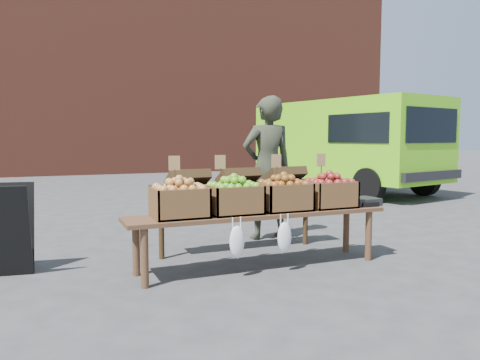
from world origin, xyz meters
name	(u,v)px	position (x,y,z in m)	size (l,w,h in m)	color
ground	(270,266)	(0.00, 0.00, 0.00)	(80.00, 80.00, 0.00)	#3E3E41
brick_building	(97,42)	(0.00, 15.00, 5.00)	(24.00, 4.00, 10.00)	brown
delivery_van	(346,147)	(4.63, 5.18, 1.08)	(2.21, 4.83, 2.16)	#6CD915
vendor	(267,168)	(0.57, 1.22, 0.92)	(0.67, 0.44, 1.84)	#2F3426
back_table	(238,207)	(-0.05, 0.72, 0.52)	(2.10, 0.44, 1.04)	#322211
display_bench	(259,240)	(-0.12, 0.00, 0.28)	(2.70, 0.56, 0.57)	#4E321F
crate_golden_apples	(180,202)	(-0.94, 0.00, 0.71)	(0.50, 0.40, 0.28)	#B08E33
crate_russet_pears	(234,199)	(-0.39, 0.00, 0.71)	(0.50, 0.40, 0.28)	#489D1A
crate_red_apples	(284,197)	(0.16, 0.00, 0.71)	(0.50, 0.40, 0.28)	#965D22
crate_green_apples	(329,194)	(0.71, 0.00, 0.71)	(0.50, 0.40, 0.28)	maroon
weighing_scale	(361,201)	(1.13, 0.00, 0.61)	(0.34, 0.30, 0.08)	black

